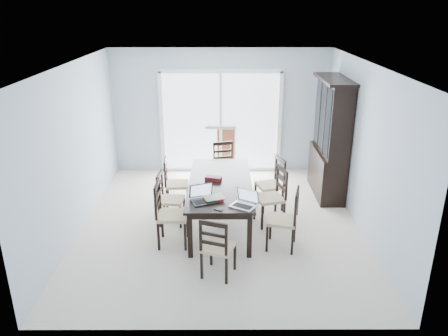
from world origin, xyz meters
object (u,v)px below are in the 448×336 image
at_px(game_box, 213,178).
at_px(dining_table, 220,186).
at_px(chair_right_far, 274,178).
at_px(chair_end_far, 224,161).
at_px(laptop_silver, 243,203).
at_px(cell_phone, 218,209).
at_px(laptop_dark, 204,198).
at_px(chair_left_mid, 166,193).
at_px(chair_right_near, 289,213).
at_px(chair_left_far, 172,178).
at_px(chair_end_near, 216,242).
at_px(chair_left_near, 166,207).
at_px(chair_right_mid, 275,190).
at_px(hot_tub, 198,137).
at_px(china_hutch, 330,140).

bearing_deg(game_box, dining_table, -35.19).
bearing_deg(chair_right_far, chair_end_far, 26.77).
bearing_deg(laptop_silver, chair_right_far, 100.07).
bearing_deg(cell_phone, laptop_dark, 157.19).
bearing_deg(chair_left_mid, game_box, 96.67).
bearing_deg(chair_right_near, dining_table, 67.32).
xyz_separation_m(chair_left_far, chair_end_near, (0.81, -2.18, -0.01)).
distance_m(laptop_dark, cell_phone, 0.33).
relative_size(chair_end_far, laptop_dark, 2.55).
relative_size(chair_left_near, chair_right_mid, 1.05).
xyz_separation_m(laptop_silver, game_box, (-0.44, 0.98, -0.03)).
distance_m(chair_left_near, chair_right_near, 1.81).
distance_m(dining_table, cell_phone, 1.00).
relative_size(chair_end_near, hot_tub, 0.49).
relative_size(chair_right_far, cell_phone, 8.90).
height_order(chair_right_far, game_box, chair_right_far).
bearing_deg(chair_right_mid, laptop_dark, 110.77).
bearing_deg(china_hutch, laptop_dark, -138.35).
height_order(china_hutch, laptop_silver, china_hutch).
distance_m(chair_left_mid, chair_end_far, 1.74).
bearing_deg(laptop_silver, chair_right_near, 45.81).
height_order(chair_right_far, chair_end_near, chair_right_far).
height_order(chair_right_near, chair_end_far, chair_right_near).
xyz_separation_m(chair_right_near, hot_tub, (-1.54, 4.09, -0.08)).
bearing_deg(chair_right_far, chair_right_near, 164.76).
distance_m(china_hutch, cell_phone, 3.06).
height_order(chair_right_far, laptop_dark, chair_right_far).
xyz_separation_m(chair_left_mid, cell_phone, (0.86, -1.06, 0.22)).
xyz_separation_m(chair_left_near, chair_right_mid, (1.70, 0.67, -0.03)).
xyz_separation_m(chair_left_near, game_box, (0.69, 0.69, 0.17)).
height_order(chair_right_near, chair_right_far, chair_right_near).
bearing_deg(chair_left_mid, china_hutch, 117.83).
height_order(china_hutch, chair_right_near, china_hutch).
bearing_deg(game_box, chair_right_far, 27.65).
relative_size(chair_left_mid, chair_right_far, 0.94).
height_order(chair_end_far, game_box, chair_end_far).
xyz_separation_m(chair_right_mid, hot_tub, (-1.44, 3.29, -0.09)).
relative_size(dining_table, chair_right_near, 2.03).
height_order(dining_table, game_box, game_box).
xyz_separation_m(chair_end_near, laptop_silver, (0.37, 0.60, 0.27)).
relative_size(dining_table, chair_end_far, 2.08).
bearing_deg(chair_left_near, chair_right_mid, 112.24).
height_order(chair_right_mid, hot_tub, chair_right_mid).
height_order(dining_table, laptop_silver, laptop_silver).
relative_size(chair_left_far, hot_tub, 0.50).
distance_m(chair_left_near, chair_right_far, 2.14).
bearing_deg(chair_end_far, chair_end_near, 73.32).
bearing_deg(hot_tub, chair_left_far, -96.68).
distance_m(cell_phone, game_box, 1.08).
xyz_separation_m(chair_end_near, hot_tub, (-0.50, 4.86, -0.04)).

